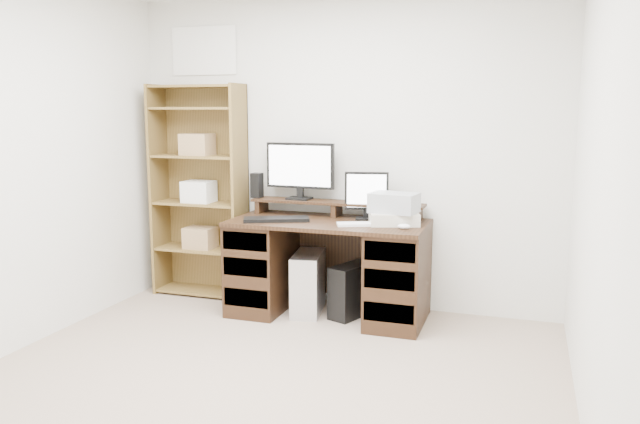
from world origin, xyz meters
The scene contains 14 objects.
room centered at (0.00, 0.00, 1.25)m, with size 3.54×4.04×2.54m.
desk centered at (0.00, 1.64, 0.39)m, with size 1.50×0.70×0.75m.
riser_shelf centered at (0.00, 1.85, 0.84)m, with size 1.40×0.22×0.12m.
monitor_wide centered at (-0.31, 1.88, 1.12)m, with size 0.58×0.15×0.46m.
monitor_small centered at (0.26, 1.79, 0.95)m, with size 0.33×0.15×0.37m.
speaker centered at (-0.68, 1.85, 0.97)m, with size 0.08×0.08×0.20m, color black.
keyboard_black centered at (-0.37, 1.50, 0.76)m, with size 0.50×0.17×0.03m, color black.
keyboard_white centered at (0.31, 1.54, 0.76)m, with size 0.40×0.12×0.02m, color white.
mouse centered at (0.62, 1.49, 0.77)m, with size 0.09×0.06×0.04m, color white.
printer centered at (0.51, 1.65, 0.79)m, with size 0.36×0.27×0.09m, color beige.
basket centered at (0.51, 1.65, 0.91)m, with size 0.34×0.24×0.14m, color #9BA0A6.
tower_silver centered at (-0.17, 1.66, 0.24)m, with size 0.21×0.48×0.48m, color silver.
tower_black centered at (0.19, 1.68, 0.20)m, with size 0.31×0.44×0.41m.
bookshelf centered at (-1.22, 1.86, 0.92)m, with size 0.80×0.30×1.80m.
Camera 1 is at (1.42, -2.83, 1.59)m, focal length 35.00 mm.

